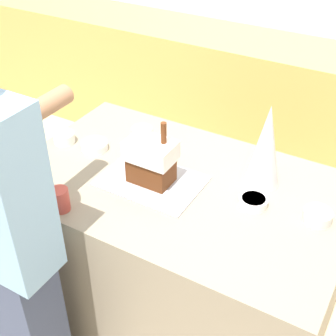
{
  "coord_description": "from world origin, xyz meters",
  "views": [
    {
      "loc": [
        0.77,
        -1.42,
        2.12
      ],
      "look_at": [
        -0.05,
        0.0,
        0.96
      ],
      "focal_mm": 50.0,
      "sensor_mm": 36.0,
      "label": 1
    }
  ],
  "objects_px": {
    "baking_tray": "(151,181)",
    "candy_bowl_beside_tree": "(253,201)",
    "gingerbread_house": "(151,160)",
    "candy_bowl_front_corner": "(64,137)",
    "decorative_tree": "(266,146)",
    "candy_bowl_near_tray_left": "(142,132)",
    "mug": "(60,200)",
    "candy_bowl_behind_tray": "(318,216)",
    "candy_bowl_far_left": "(94,145)",
    "person": "(1,245)"
  },
  "relations": [
    {
      "from": "candy_bowl_far_left",
      "to": "person",
      "type": "xyz_separation_m",
      "value": [
        0.09,
        -0.69,
        -0.03
      ]
    },
    {
      "from": "candy_bowl_front_corner",
      "to": "candy_bowl_beside_tree",
      "type": "distance_m",
      "value": 0.98
    },
    {
      "from": "candy_bowl_near_tray_left",
      "to": "candy_bowl_front_corner",
      "type": "xyz_separation_m",
      "value": [
        -0.3,
        -0.24,
        0.0
      ]
    },
    {
      "from": "candy_bowl_front_corner",
      "to": "candy_bowl_behind_tray",
      "type": "height_order",
      "value": "candy_bowl_front_corner"
    },
    {
      "from": "candy_bowl_near_tray_left",
      "to": "mug",
      "type": "xyz_separation_m",
      "value": [
        0.02,
        -0.63,
        0.02
      ]
    },
    {
      "from": "candy_bowl_front_corner",
      "to": "person",
      "type": "distance_m",
      "value": 0.71
    },
    {
      "from": "gingerbread_house",
      "to": "candy_bowl_front_corner",
      "type": "relative_size",
      "value": 2.81
    },
    {
      "from": "baking_tray",
      "to": "candy_bowl_behind_tray",
      "type": "distance_m",
      "value": 0.7
    },
    {
      "from": "baking_tray",
      "to": "person",
      "type": "relative_size",
      "value": 0.25
    },
    {
      "from": "baking_tray",
      "to": "decorative_tree",
      "type": "relative_size",
      "value": 1.16
    },
    {
      "from": "baking_tray",
      "to": "mug",
      "type": "xyz_separation_m",
      "value": [
        -0.22,
        -0.34,
        0.04
      ]
    },
    {
      "from": "baking_tray",
      "to": "gingerbread_house",
      "type": "relative_size",
      "value": 1.5
    },
    {
      "from": "candy_bowl_near_tray_left",
      "to": "gingerbread_house",
      "type": "bearing_deg",
      "value": -50.96
    },
    {
      "from": "baking_tray",
      "to": "person",
      "type": "height_order",
      "value": "person"
    },
    {
      "from": "gingerbread_house",
      "to": "candy_bowl_beside_tree",
      "type": "height_order",
      "value": "gingerbread_house"
    },
    {
      "from": "candy_bowl_behind_tray",
      "to": "mug",
      "type": "height_order",
      "value": "mug"
    },
    {
      "from": "baking_tray",
      "to": "candy_bowl_far_left",
      "type": "bearing_deg",
      "value": 167.36
    },
    {
      "from": "candy_bowl_beside_tree",
      "to": "baking_tray",
      "type": "bearing_deg",
      "value": -170.49
    },
    {
      "from": "gingerbread_house",
      "to": "person",
      "type": "bearing_deg",
      "value": -114.91
    },
    {
      "from": "candy_bowl_beside_tree",
      "to": "decorative_tree",
      "type": "bearing_deg",
      "value": 100.0
    },
    {
      "from": "decorative_tree",
      "to": "candy_bowl_front_corner",
      "type": "relative_size",
      "value": 3.62
    },
    {
      "from": "candy_bowl_near_tray_left",
      "to": "candy_bowl_behind_tray",
      "type": "distance_m",
      "value": 0.95
    },
    {
      "from": "baking_tray",
      "to": "candy_bowl_front_corner",
      "type": "xyz_separation_m",
      "value": [
        -0.54,
        0.06,
        0.02
      ]
    },
    {
      "from": "candy_bowl_front_corner",
      "to": "mug",
      "type": "height_order",
      "value": "mug"
    },
    {
      "from": "candy_bowl_behind_tray",
      "to": "mug",
      "type": "xyz_separation_m",
      "value": [
        -0.91,
        -0.45,
        0.02
      ]
    },
    {
      "from": "candy_bowl_near_tray_left",
      "to": "candy_bowl_front_corner",
      "type": "height_order",
      "value": "candy_bowl_front_corner"
    },
    {
      "from": "candy_bowl_front_corner",
      "to": "candy_bowl_far_left",
      "type": "height_order",
      "value": "candy_bowl_front_corner"
    },
    {
      "from": "candy_bowl_front_corner",
      "to": "candy_bowl_beside_tree",
      "type": "relative_size",
      "value": 0.87
    },
    {
      "from": "candy_bowl_far_left",
      "to": "candy_bowl_behind_tray",
      "type": "distance_m",
      "value": 1.06
    },
    {
      "from": "candy_bowl_beside_tree",
      "to": "candy_bowl_behind_tray",
      "type": "relative_size",
      "value": 1.05
    },
    {
      "from": "gingerbread_house",
      "to": "candy_bowl_behind_tray",
      "type": "relative_size",
      "value": 2.58
    },
    {
      "from": "baking_tray",
      "to": "decorative_tree",
      "type": "distance_m",
      "value": 0.51
    },
    {
      "from": "gingerbread_house",
      "to": "candy_bowl_front_corner",
      "type": "bearing_deg",
      "value": 173.74
    },
    {
      "from": "candy_bowl_beside_tree",
      "to": "mug",
      "type": "distance_m",
      "value": 0.77
    },
    {
      "from": "candy_bowl_beside_tree",
      "to": "candy_bowl_near_tray_left",
      "type": "bearing_deg",
      "value": 161.86
    },
    {
      "from": "candy_bowl_near_tray_left",
      "to": "mug",
      "type": "relative_size",
      "value": 1.05
    },
    {
      "from": "candy_bowl_near_tray_left",
      "to": "candy_bowl_behind_tray",
      "type": "bearing_deg",
      "value": -11.39
    },
    {
      "from": "baking_tray",
      "to": "candy_bowl_beside_tree",
      "type": "xyz_separation_m",
      "value": [
        0.44,
        0.07,
        0.02
      ]
    },
    {
      "from": "gingerbread_house",
      "to": "candy_bowl_behind_tray",
      "type": "height_order",
      "value": "gingerbread_house"
    },
    {
      "from": "candy_bowl_behind_tray",
      "to": "person",
      "type": "distance_m",
      "value": 1.2
    },
    {
      "from": "candy_bowl_near_tray_left",
      "to": "candy_bowl_far_left",
      "type": "distance_m",
      "value": 0.25
    },
    {
      "from": "gingerbread_house",
      "to": "candy_bowl_far_left",
      "type": "xyz_separation_m",
      "value": [
        -0.37,
        0.08,
        -0.09
      ]
    },
    {
      "from": "candy_bowl_behind_tray",
      "to": "gingerbread_house",
      "type": "bearing_deg",
      "value": -171.04
    },
    {
      "from": "person",
      "to": "candy_bowl_front_corner",
      "type": "bearing_deg",
      "value": 111.26
    },
    {
      "from": "decorative_tree",
      "to": "mug",
      "type": "height_order",
      "value": "decorative_tree"
    },
    {
      "from": "candy_bowl_far_left",
      "to": "candy_bowl_near_tray_left",
      "type": "bearing_deg",
      "value": 58.15
    },
    {
      "from": "decorative_tree",
      "to": "candy_bowl_beside_tree",
      "type": "relative_size",
      "value": 3.15
    },
    {
      "from": "decorative_tree",
      "to": "candy_bowl_near_tray_left",
      "type": "bearing_deg",
      "value": 174.71
    },
    {
      "from": "candy_bowl_near_tray_left",
      "to": "candy_bowl_far_left",
      "type": "xyz_separation_m",
      "value": [
        -0.13,
        -0.21,
        -0.0
      ]
    },
    {
      "from": "candy_bowl_far_left",
      "to": "candy_bowl_beside_tree",
      "type": "bearing_deg",
      "value": -0.68
    }
  ]
}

